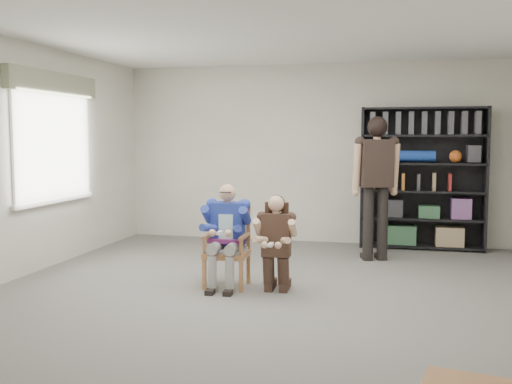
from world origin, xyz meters
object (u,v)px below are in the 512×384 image
(kneeling_woman, at_px, (276,244))
(standing_man, at_px, (376,190))
(bookshelf, at_px, (423,178))
(armchair, at_px, (227,247))
(seated_man, at_px, (227,235))

(kneeling_woman, height_order, standing_man, standing_man)
(standing_man, bearing_deg, bookshelf, 39.32)
(armchair, xyz_separation_m, standing_man, (1.55, 1.85, 0.51))
(seated_man, relative_size, kneeling_woman, 1.09)
(bookshelf, distance_m, standing_man, 1.21)
(bookshelf, height_order, standing_man, bookshelf)
(kneeling_woman, relative_size, bookshelf, 0.50)
(armchair, bearing_deg, kneeling_woman, -14.02)
(kneeling_woman, bearing_deg, bookshelf, 59.50)
(armchair, bearing_deg, bookshelf, 50.46)
(armchair, distance_m, standing_man, 2.47)
(standing_man, bearing_deg, seated_man, -148.70)
(standing_man, bearing_deg, kneeling_woman, -134.94)
(kneeling_woman, xyz_separation_m, bookshelf, (1.61, 3.00, 0.52))
(seated_man, xyz_separation_m, standing_man, (1.55, 1.85, 0.38))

